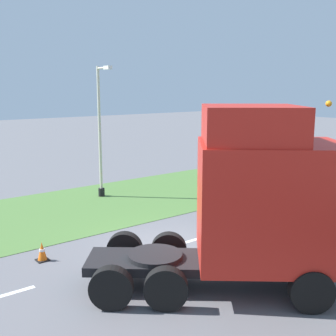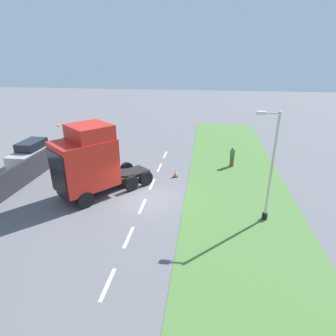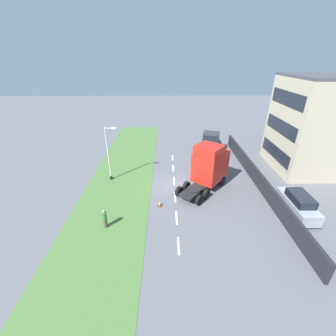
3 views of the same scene
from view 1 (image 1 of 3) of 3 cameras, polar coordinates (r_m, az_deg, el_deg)
ground_plane at (r=14.06m, az=0.48°, el=-10.59°), size 120.00×120.00×0.00m
grass_verge at (r=18.88m, az=-10.98°, el=-5.14°), size 7.00×44.00×0.01m
lane_markings at (r=13.67m, az=-1.86°, el=-11.24°), size 0.16×17.80×0.00m
lorry_cab at (r=10.83m, az=12.23°, el=-4.26°), size 5.94×6.40×4.85m
lamp_post at (r=19.91m, az=-9.08°, el=4.07°), size 1.27×0.30×6.10m
traffic_cone_lead at (r=13.45m, az=-16.69°, el=-10.79°), size 0.36×0.36×0.58m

